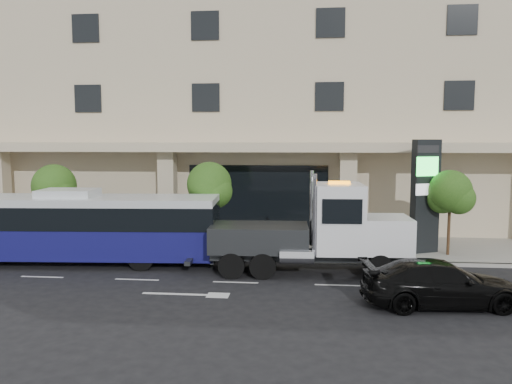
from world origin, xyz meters
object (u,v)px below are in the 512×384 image
at_px(city_bus, 69,226).
at_px(black_sedan, 441,283).
at_px(tow_truck, 318,232).
at_px(signage_pylon, 425,195).

bearing_deg(city_bus, black_sedan, -19.82).
xyz_separation_m(tow_truck, signage_pylon, (5.20, 3.88, 1.17)).
xyz_separation_m(city_bus, tow_truck, (11.16, -0.65, 0.04)).
bearing_deg(signage_pylon, city_bus, 167.19).
bearing_deg(tow_truck, city_bus, 174.51).
height_order(city_bus, tow_truck, tow_truck).
xyz_separation_m(black_sedan, signage_pylon, (1.18, 7.62, 2.16)).
distance_m(tow_truck, black_sedan, 5.58).
height_order(city_bus, black_sedan, city_bus).
xyz_separation_m(city_bus, black_sedan, (15.19, -4.40, -0.95)).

